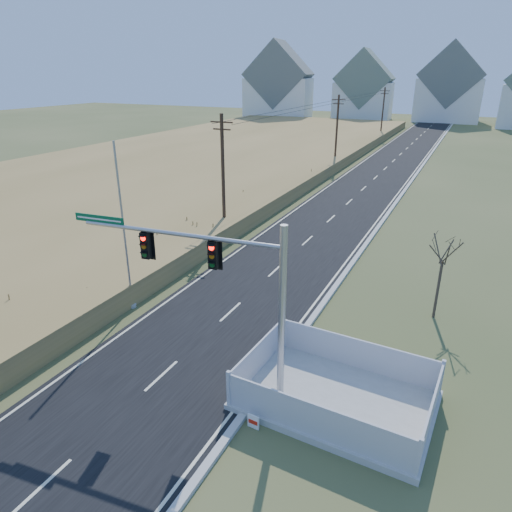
# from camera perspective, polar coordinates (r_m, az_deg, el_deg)

# --- Properties ---
(ground) EXTENTS (260.00, 260.00, 0.00)m
(ground) POSITION_cam_1_polar(r_m,az_deg,el_deg) (21.32, -8.46, -11.79)
(ground) COLOR #3E4B24
(ground) RESTS_ON ground
(road) EXTENTS (8.00, 180.00, 0.06)m
(road) POSITION_cam_1_polar(r_m,az_deg,el_deg) (66.32, 16.52, 11.05)
(road) COLOR black
(road) RESTS_ON ground
(curb) EXTENTS (0.30, 180.00, 0.18)m
(curb) POSITION_cam_1_polar(r_m,az_deg,el_deg) (65.79, 20.12, 10.59)
(curb) COLOR #B2AFA8
(curb) RESTS_ON ground
(reed_marsh) EXTENTS (38.00, 110.00, 1.30)m
(reed_marsh) POSITION_cam_1_polar(r_m,az_deg,el_deg) (65.31, -6.71, 12.19)
(reed_marsh) COLOR tan
(reed_marsh) RESTS_ON ground
(utility_pole_near) EXTENTS (1.80, 0.26, 9.00)m
(utility_pole_near) POSITION_cam_1_polar(r_m,az_deg,el_deg) (34.64, -4.14, 10.23)
(utility_pole_near) COLOR #422D1E
(utility_pole_near) RESTS_ON ground
(utility_pole_mid) EXTENTS (1.80, 0.26, 9.00)m
(utility_pole_mid) POSITION_cam_1_polar(r_m,az_deg,el_deg) (62.18, 10.06, 15.27)
(utility_pole_mid) COLOR #422D1E
(utility_pole_mid) RESTS_ON ground
(utility_pole_far) EXTENTS (1.80, 0.26, 9.00)m
(utility_pole_far) POSITION_cam_1_polar(r_m,az_deg,el_deg) (91.28, 15.56, 16.94)
(utility_pole_far) COLOR #422D1E
(utility_pole_far) RESTS_ON ground
(condo_nw) EXTENTS (17.69, 13.38, 19.05)m
(condo_nw) POSITION_cam_1_polar(r_m,az_deg,el_deg) (124.29, 2.85, 20.26)
(condo_nw) COLOR white
(condo_nw) RESTS_ON ground
(condo_nnw) EXTENTS (14.93, 11.17, 17.03)m
(condo_nnw) POSITION_cam_1_polar(r_m,az_deg,el_deg) (125.76, 13.30, 19.41)
(condo_nnw) COLOR white
(condo_nnw) RESTS_ON ground
(condo_n) EXTENTS (15.27, 10.20, 18.54)m
(condo_n) POSITION_cam_1_polar(r_m,az_deg,el_deg) (126.78, 23.06, 18.64)
(condo_n) COLOR white
(condo_n) RESTS_ON ground
(traffic_signal_mast) EXTENTS (8.86, 1.16, 7.08)m
(traffic_signal_mast) POSITION_cam_1_polar(r_m,az_deg,el_deg) (16.79, -2.80, -4.26)
(traffic_signal_mast) COLOR #9EA0A5
(traffic_signal_mast) RESTS_ON ground
(fence_enclosure) EXTENTS (7.32, 5.21, 1.62)m
(fence_enclosure) POSITION_cam_1_polar(r_m,az_deg,el_deg) (18.42, 9.96, -16.95)
(fence_enclosure) COLOR #B7B5AD
(fence_enclosure) RESTS_ON ground
(open_sign) EXTENTS (0.45, 0.10, 0.56)m
(open_sign) POSITION_cam_1_polar(r_m,az_deg,el_deg) (17.17, -0.34, -20.01)
(open_sign) COLOR white
(open_sign) RESTS_ON ground
(flagpole) EXTENTS (0.40, 0.40, 8.79)m
(flagpole) POSITION_cam_1_polar(r_m,az_deg,el_deg) (24.19, -15.98, 1.17)
(flagpole) COLOR #B7B5AD
(flagpole) RESTS_ON ground
(bare_tree) EXTENTS (1.78, 1.78, 4.71)m
(bare_tree) POSITION_cam_1_polar(r_m,az_deg,el_deg) (23.98, 22.51, 0.85)
(bare_tree) COLOR #4C3F33
(bare_tree) RESTS_ON ground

